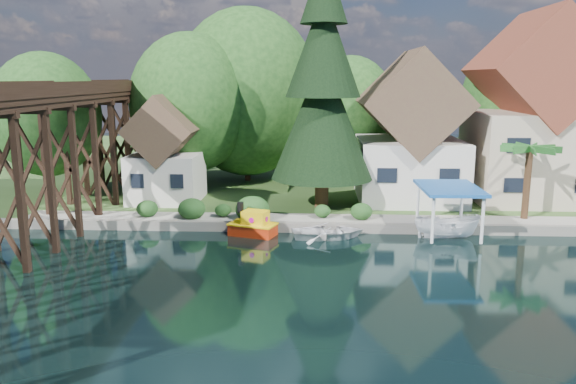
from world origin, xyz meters
name	(u,v)px	position (x,y,z in m)	size (l,w,h in m)	color
ground	(314,277)	(0.00, 0.00, 0.00)	(140.00, 140.00, 0.00)	black
bank	(315,165)	(0.00, 34.00, 0.25)	(140.00, 52.00, 0.50)	#2A461C
seawall	(379,228)	(4.00, 8.00, 0.31)	(60.00, 0.40, 0.62)	slate
promenade	(408,220)	(6.00, 9.30, 0.53)	(50.00, 2.60, 0.06)	gray
trestle_bridge	(35,152)	(-16.00, 5.17, 5.35)	(4.12, 44.18, 9.30)	black
house_left	(410,137)	(7.00, 16.00, 5.14)	(7.64, 8.64, 11.02)	silver
house_center	(532,120)	(16.00, 16.50, 6.42)	(8.65, 9.18, 13.89)	#BDAD93
shed	(166,156)	(-11.00, 14.50, 3.83)	(5.09, 5.40, 7.85)	silver
bg_trees	(328,105)	(1.00, 21.25, 7.29)	(49.90, 13.30, 10.57)	#382314
shrubs	(244,208)	(-4.60, 9.26, 1.23)	(15.76, 2.47, 1.70)	#1B3B15
conifer	(323,88)	(0.47, 12.65, 8.81)	(7.01, 7.01, 17.26)	#382314
palm_tree	(530,151)	(13.57, 10.03, 4.96)	(4.58, 4.58, 5.11)	#382314
tugboat	(253,226)	(-3.75, 7.15, 0.62)	(3.18, 2.38, 2.06)	red
boat_white_a	(328,230)	(0.83, 6.86, 0.45)	(3.12, 4.38, 0.91)	silver
boat_canopy	(448,216)	(7.98, 7.12, 1.36)	(4.01, 4.99, 3.17)	white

